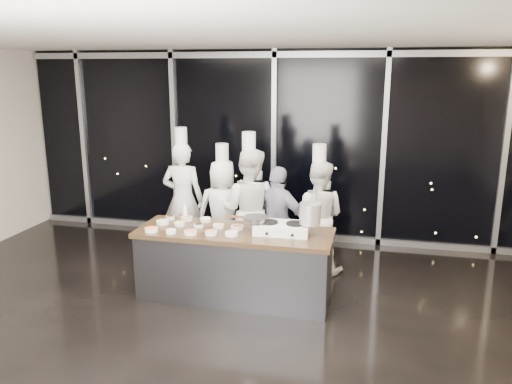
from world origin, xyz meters
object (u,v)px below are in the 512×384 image
at_px(chef_center, 249,209).
at_px(chef_right, 317,216).
at_px(stove, 282,228).
at_px(guest, 278,221).
at_px(frying_pan, 255,219).
at_px(chef_left, 223,211).
at_px(stock_pot, 310,214).
at_px(chef_far_left, 183,198).
at_px(demo_counter, 235,264).

relative_size(chef_center, chef_right, 1.09).
height_order(stove, guest, guest).
distance_m(stove, frying_pan, 0.36).
relative_size(chef_left, chef_right, 0.98).
height_order(stove, chef_center, chef_center).
xyz_separation_m(frying_pan, stock_pot, (0.68, 0.03, 0.10)).
bearing_deg(stock_pot, chef_right, 91.33).
bearing_deg(chef_far_left, demo_counter, 129.66).
bearing_deg(chef_far_left, chef_left, 160.84).
relative_size(stock_pot, chef_center, 0.13).
height_order(demo_counter, guest, guest).
height_order(stock_pot, chef_far_left, chef_far_left).
height_order(stock_pot, chef_left, chef_left).
relative_size(chef_center, guest, 1.30).
distance_m(chef_far_left, chef_right, 2.14).
xyz_separation_m(demo_counter, chef_far_left, (-1.21, 1.35, 0.46)).
distance_m(stove, chef_far_left, 2.23).
distance_m(stock_pot, chef_right, 1.14).
xyz_separation_m(frying_pan, chef_center, (-0.31, 0.94, -0.16)).
height_order(chef_far_left, chef_right, chef_far_left).
relative_size(stove, frying_pan, 1.23).
bearing_deg(chef_left, stove, 123.28).
height_order(frying_pan, chef_left, chef_left).
height_order(chef_far_left, chef_left, chef_far_left).
bearing_deg(chef_left, chef_center, 148.57).
xyz_separation_m(chef_left, chef_right, (1.41, 0.01, 0.02)).
distance_m(stove, chef_right, 1.15).
distance_m(demo_counter, chef_center, 1.08).
bearing_deg(chef_center, chef_far_left, -16.72).
bearing_deg(stove, stock_pot, -0.49).
xyz_separation_m(stove, chef_right, (0.32, 1.09, -0.14)).
xyz_separation_m(chef_far_left, chef_right, (2.13, -0.20, -0.09)).
bearing_deg(chef_right, chef_far_left, 0.63).
bearing_deg(frying_pan, stock_pot, 0.20).
distance_m(frying_pan, stock_pot, 0.69).
relative_size(stove, guest, 0.44).
bearing_deg(chef_right, guest, 27.90).
relative_size(stock_pot, chef_right, 0.14).
bearing_deg(frying_pan, chef_right, 57.29).
xyz_separation_m(chef_far_left, guest, (1.60, -0.41, -0.13)).
relative_size(demo_counter, chef_left, 1.35).
height_order(frying_pan, chef_right, chef_right).
relative_size(frying_pan, chef_right, 0.30).
distance_m(chef_left, guest, 0.90).
xyz_separation_m(chef_far_left, chef_center, (1.16, -0.37, -0.01)).
bearing_deg(guest, chef_right, -136.92).
height_order(stock_pot, chef_center, chef_center).
bearing_deg(chef_far_left, chef_right, 172.22).
distance_m(chef_left, chef_right, 1.41).
xyz_separation_m(chef_center, guest, (0.44, -0.04, -0.13)).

